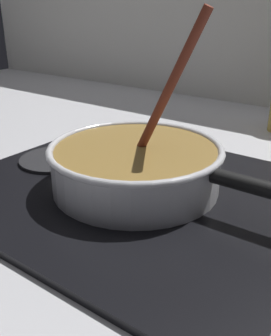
# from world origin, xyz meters

# --- Properties ---
(ground) EXTENTS (2.40, 1.60, 0.04)m
(ground) POSITION_xyz_m (0.00, 0.00, -0.02)
(ground) COLOR #B7B7BC
(backsplash_wall) EXTENTS (2.40, 0.02, 0.55)m
(backsplash_wall) POSITION_xyz_m (0.00, 0.79, 0.28)
(backsplash_wall) COLOR silver
(backsplash_wall) RESTS_ON ground
(hob_plate) EXTENTS (0.56, 0.48, 0.01)m
(hob_plate) POSITION_xyz_m (0.05, 0.09, 0.01)
(hob_plate) COLOR black
(hob_plate) RESTS_ON ground
(burner_ring) EXTENTS (0.17, 0.17, 0.01)m
(burner_ring) POSITION_xyz_m (0.05, 0.09, 0.02)
(burner_ring) COLOR #592D0C
(burner_ring) RESTS_ON hob_plate
(spare_burner) EXTENTS (0.13, 0.13, 0.01)m
(spare_burner) POSITION_xyz_m (-0.14, 0.09, 0.01)
(spare_burner) COLOR #262628
(spare_burner) RESTS_ON hob_plate
(cooking_pan) EXTENTS (0.42, 0.28, 0.28)m
(cooking_pan) POSITION_xyz_m (0.05, 0.09, 0.05)
(cooking_pan) COLOR silver
(cooking_pan) RESTS_ON hob_plate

